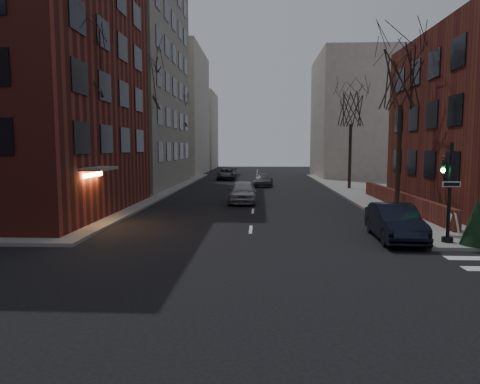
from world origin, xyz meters
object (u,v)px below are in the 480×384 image
Objects in this scene: tree_left_b at (144,85)px; evergreen_shrub at (477,221)px; parked_sedan at (395,222)px; streetlamp_far at (187,145)px; tree_left_a at (82,60)px; car_lane_gray at (264,180)px; sandwich_board at (453,225)px; streetlamp_near at (139,143)px; car_lane_far at (226,174)px; traffic_signal at (448,199)px; tree_left_c at (178,111)px; car_lane_silver at (243,192)px; tree_right_a at (402,78)px; tree_right_b at (351,108)px.

tree_left_b is 5.74× the size of evergreen_shrub.
parked_sedan is at bearing 150.61° from evergreen_shrub.
parked_sedan is 3.07m from evergreen_shrub.
tree_left_b is at bearing -92.15° from streetlamp_far.
tree_left_a reaches higher than car_lane_gray.
tree_left_a is at bearing -174.95° from sandwich_board.
streetlamp_near is 1.32× the size of car_lane_far.
tree_left_a is 2.21× the size of parked_sedan.
tree_left_a is (-16.74, 5.01, 6.56)m from traffic_signal.
evergreen_shrub is at bearing -69.33° from sandwich_board.
streetlamp_near is 6.44× the size of sandwich_board.
parked_sedan is at bearing -157.02° from sandwich_board.
streetlamp_near is at bearing 142.20° from parked_sedan.
tree_left_c is 2.04× the size of car_lane_far.
tree_left_c reaches higher than traffic_signal.
streetlamp_far is (0.60, 2.00, -3.79)m from tree_left_c.
car_lane_silver is at bearing -0.21° from streetlamp_near.
traffic_signal is at bearing -16.65° from tree_left_a.
tree_right_a is at bearing -22.34° from car_lane_silver.
tree_left_c is 2.09× the size of parked_sedan.
evergreen_shrub is (0.06, -23.50, -6.50)m from tree_right_b.
tree_right_b is at bearing -15.93° from car_lane_gray.
tree_right_a is 20.22m from car_lane_gray.
tree_right_b is 1.46× the size of streetlamp_far.
tree_right_a is (17.60, -22.00, 0.00)m from tree_left_c.
tree_right_a is (17.60, -8.00, -0.88)m from tree_left_b.
streetlamp_near is at bearing 85.71° from tree_left_a.
tree_left_c is 2.07× the size of car_lane_silver.
tree_right_b is 18.67m from car_lane_far.
tree_right_a reaches higher than car_lane_silver.
tree_right_a is at bearing -90.00° from tree_right_b.
tree_left_c reaches higher than streetlamp_far.
evergreen_shrub reaches higher than car_lane_far.
tree_right_b is 15.45m from car_lane_silver.
car_lane_far is at bearing 97.60° from car_lane_silver.
tree_left_b is 1.18× the size of tree_right_b.
traffic_signal reaches higher than car_lane_far.
car_lane_silver is (8.00, -4.03, -8.11)m from tree_left_b.
evergreen_shrub is at bearing -44.73° from tree_left_b.
car_lane_far is 35.99m from sandwich_board.
sandwich_board is (17.55, -29.74, -7.39)m from tree_left_c.
tree_left_a is 1.12× the size of tree_right_b.
car_lane_far is (5.11, 30.03, -7.81)m from tree_left_a.
tree_right_b is at bearing -24.44° from tree_left_c.
tree_left_a reaches higher than streetlamp_near.
car_lane_far is (-12.49, 12.03, -6.92)m from tree_right_b.
tree_left_b reaches higher than sandwich_board.
parked_sedan reaches higher than car_lane_far.
tree_right_a is 11.11m from parked_sedan.
tree_left_b is 2.30× the size of car_lane_silver.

